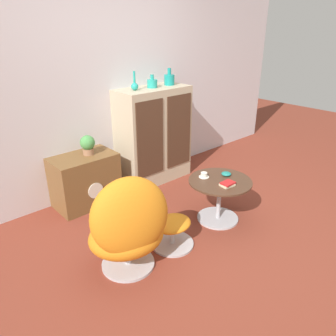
{
  "coord_description": "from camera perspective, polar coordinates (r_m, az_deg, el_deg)",
  "views": [
    {
      "loc": [
        -1.97,
        -1.63,
        1.9
      ],
      "look_at": [
        0.09,
        0.64,
        0.55
      ],
      "focal_mm": 35.0,
      "sensor_mm": 36.0,
      "label": 1
    }
  ],
  "objects": [
    {
      "name": "bowl",
      "position": [
        3.46,
        10.11,
        -1.0
      ],
      "size": [
        0.1,
        0.1,
        0.04
      ],
      "color": "#1E7A70",
      "rests_on": "coffee_table"
    },
    {
      "name": "vase_inner_left",
      "position": [
        4.03,
        -2.77,
        14.54
      ],
      "size": [
        0.12,
        0.12,
        0.15
      ],
      "color": "teal",
      "rests_on": "sideboard"
    },
    {
      "name": "vase_leftmost",
      "position": [
        3.87,
        -5.84,
        14.11
      ],
      "size": [
        0.08,
        0.08,
        0.21
      ],
      "color": "teal",
      "rests_on": "sideboard"
    },
    {
      "name": "wall_back",
      "position": [
        3.91,
        -11.68,
        14.49
      ],
      "size": [
        6.4,
        0.06,
        2.6
      ],
      "color": "silver",
      "rests_on": "ground_plane"
    },
    {
      "name": "vase_inner_right",
      "position": [
        4.2,
        0.23,
        15.21
      ],
      "size": [
        0.13,
        0.13,
        0.2
      ],
      "color": "teal",
      "rests_on": "sideboard"
    },
    {
      "name": "book_stack",
      "position": [
        3.24,
        10.32,
        -2.75
      ],
      "size": [
        0.14,
        0.12,
        0.04
      ],
      "color": "beige",
      "rests_on": "coffee_table"
    },
    {
      "name": "teacup",
      "position": [
        3.38,
        6.28,
        -1.27
      ],
      "size": [
        0.11,
        0.11,
        0.05
      ],
      "color": "silver",
      "rests_on": "coffee_table"
    },
    {
      "name": "coffee_table",
      "position": [
        3.42,
        8.92,
        -4.57
      ],
      "size": [
        0.64,
        0.64,
        0.45
      ],
      "color": "#B7B7BC",
      "rests_on": "ground_plane"
    },
    {
      "name": "egg_chair",
      "position": [
        2.67,
        -6.92,
        -10.18
      ],
      "size": [
        0.76,
        0.72,
        0.89
      ],
      "color": "#B7B7BC",
      "rests_on": "ground_plane"
    },
    {
      "name": "tv_console",
      "position": [
        3.79,
        -14.21,
        -2.07
      ],
      "size": [
        0.7,
        0.44,
        0.58
      ],
      "color": "brown",
      "rests_on": "ground_plane"
    },
    {
      "name": "ground_plane",
      "position": [
        3.19,
        6.76,
        -13.02
      ],
      "size": [
        12.0,
        12.0,
        0.0
      ],
      "primitive_type": "plane",
      "color": "brown"
    },
    {
      "name": "sideboard",
      "position": [
        4.18,
        -2.52,
        5.69
      ],
      "size": [
        0.94,
        0.45,
        1.2
      ],
      "color": "tan",
      "rests_on": "ground_plane"
    },
    {
      "name": "potted_plant",
      "position": [
        3.67,
        -13.82,
        4.04
      ],
      "size": [
        0.16,
        0.16,
        0.22
      ],
      "color": "#996B4C",
      "rests_on": "tv_console"
    },
    {
      "name": "ottoman",
      "position": [
        3.06,
        0.78,
        -10.5
      ],
      "size": [
        0.4,
        0.4,
        0.28
      ],
      "color": "#B7B7BC",
      "rests_on": "ground_plane"
    }
  ]
}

